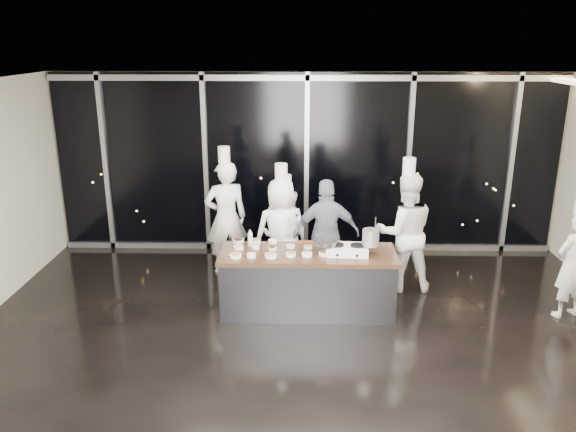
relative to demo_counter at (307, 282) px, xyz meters
The scene contains 15 objects.
ground 1.01m from the demo_counter, 90.00° to the right, with size 9.00×9.00×0.00m, color black.
room_shell 2.01m from the demo_counter, 78.94° to the right, with size 9.02×7.02×3.21m.
window_wall 2.78m from the demo_counter, 90.00° to the left, with size 8.90×0.11×3.20m.
demo_counter is the anchor object (origin of this frame).
stove 0.74m from the demo_counter, ahead, with size 0.60×0.40×0.14m.
frying_pan 0.66m from the demo_counter, ahead, with size 0.58×0.35×0.05m.
stock_pot 1.10m from the demo_counter, ahead, with size 0.22×0.22×0.22m, color #B4B4B6.
prep_bowls 0.71m from the demo_counter, behind, with size 1.39×0.74×0.05m.
squeeze_bottle 1.03m from the demo_counter, 162.99° to the left, with size 0.07×0.07×0.25m.
chef_far_left 1.98m from the demo_counter, 133.45° to the left, with size 0.80×0.65×2.12m.
chef_left 1.13m from the demo_counter, 112.54° to the left, with size 0.95×0.74×1.94m.
chef_center 1.13m from the demo_counter, 108.35° to the left, with size 0.83×0.70×1.76m.
guest 1.01m from the demo_counter, 71.02° to the left, with size 1.04×0.48×1.73m.
chef_right 1.76m from the demo_counter, 28.63° to the left, with size 0.93×0.75×2.07m.
chef_side 3.66m from the demo_counter, ahead, with size 0.65×0.54×1.76m.
Camera 1 is at (-0.12, -6.38, 3.74)m, focal length 35.00 mm.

